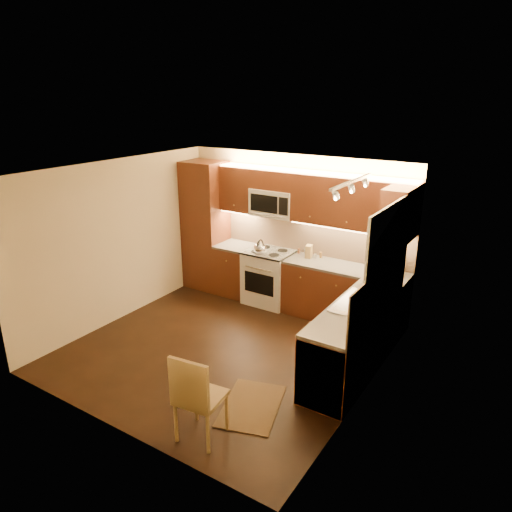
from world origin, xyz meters
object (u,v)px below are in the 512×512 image
Objects in this scene: knife_block at (309,251)px; sink at (360,298)px; kettle at (260,247)px; stove at (269,277)px; toaster_oven at (391,265)px; dining_chair at (201,395)px; soap_bottle at (381,291)px; microwave at (274,203)px.

sink is at bearing -56.14° from knife_block.
stove is at bearing 73.88° from kettle.
toaster_oven reaches higher than dining_chair.
knife_block is 0.20× the size of dining_chair.
soap_bottle reaches higher than dining_chair.
sink reaches higher than stove.
sink reaches higher than dining_chair.
microwave is 0.88× the size of sink.
stove is at bearing 102.70° from dining_chair.
kettle reaches higher than knife_block.
microwave is at bearing 81.25° from kettle.
soap_bottle is (2.21, -0.57, -0.06)m from kettle.
stove is at bearing 150.64° from sink.
toaster_oven is at bearing 13.22° from kettle.
toaster_oven is at bearing 5.57° from stove.
microwave is 0.75× the size of dining_chair.
dining_chair is (-0.86, -2.14, -0.47)m from sink.
soap_bottle is (1.48, -0.89, -0.02)m from knife_block.
toaster_oven is at bearing 93.62° from soap_bottle.
toaster_oven is (1.98, 0.19, 0.55)m from stove.
stove is at bearing -90.00° from microwave.
kettle is 2.29m from soap_bottle.
stove is 3.46m from dining_chair.
stove is at bearing 154.25° from soap_bottle.
microwave is (0.00, 0.14, 1.26)m from stove.
stove is 2.41× the size of toaster_oven.
dining_chair is at bearing -106.86° from toaster_oven.
soap_bottle is (2.15, -0.77, 0.52)m from stove.
toaster_oven reaches higher than soap_bottle.
microwave is 3.79m from dining_chair.
stove is at bearing 177.58° from knife_block.
sink is 3.50× the size of kettle.
microwave reaches higher than kettle.
soap_bottle is at bearing -19.61° from stove.
toaster_oven is 0.38× the size of dining_chair.
soap_bottle is at bearing -22.74° from microwave.
knife_block is at bearing 136.92° from sink.
toaster_oven is (2.05, 0.39, -0.03)m from kettle.
microwave is 2.11m from toaster_oven.
stove is 0.62m from kettle.
stove is 2.34m from soap_bottle.
kettle is at bearing -101.25° from microwave.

